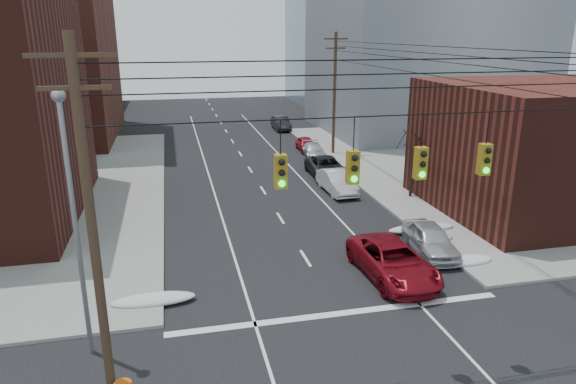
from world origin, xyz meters
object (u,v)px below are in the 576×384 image
parked_car_b (337,182)px  parked_car_f (281,123)px  red_pickup (393,261)px  parked_car_e (306,144)px  parked_car_a (430,239)px  lot_car_b (32,189)px  lot_car_a (50,190)px  parked_car_d (314,150)px  parked_car_c (326,167)px

parked_car_b → parked_car_f: parked_car_f is taller
red_pickup → parked_car_e: bearing=81.1°
parked_car_a → parked_car_b: (-1.35, 11.23, -0.00)m
parked_car_a → lot_car_b: size_ratio=0.94×
parked_car_f → lot_car_a: bearing=-131.7°
red_pickup → parked_car_d: size_ratio=1.37×
parked_car_e → lot_car_a: bearing=-149.8°
parked_car_a → parked_car_f: bearing=96.1°
parked_car_f → parked_car_e: bearing=-89.1°
red_pickup → parked_car_b: 13.39m
parked_car_b → lot_car_a: bearing=170.9°
parked_car_b → parked_car_f: 25.08m
parked_car_b → lot_car_b: (-20.73, 2.85, 0.05)m
parked_car_e → lot_car_a: 23.69m
parked_car_f → parked_car_c: bearing=-91.4°
parked_car_c → parked_car_d: bearing=84.5°
red_pickup → lot_car_a: 23.74m
parked_car_c → parked_car_f: 20.83m
parked_car_c → lot_car_b: size_ratio=1.13×
parked_car_c → parked_car_d: size_ratio=1.29×
parked_car_b → lot_car_b: 20.92m
lot_car_a → lot_car_b: size_ratio=0.85×
parked_car_a → parked_car_b: bearing=103.0°
parked_car_c → parked_car_e: bearing=86.6°
parked_car_a → lot_car_a: 24.88m
parked_car_f → lot_car_b: bearing=-134.0°
parked_car_b → parked_car_f: size_ratio=1.00×
parked_car_d → parked_car_f: (0.00, 14.21, 0.16)m
red_pickup → parked_car_d: bearing=80.3°
lot_car_a → lot_car_b: (-1.23, 0.51, -0.00)m
parked_car_e → parked_car_f: 11.45m
parked_car_a → parked_car_d: 22.06m
parked_car_d → parked_car_e: size_ratio=1.11×
parked_car_e → parked_car_f: parked_car_f is taller
red_pickup → lot_car_a: size_ratio=1.42×
parked_car_b → parked_car_f: bearing=84.7°
parked_car_a → lot_car_a: size_ratio=1.11×
lot_car_a → red_pickup: bearing=-153.3°
red_pickup → parked_car_d: (2.99, 24.13, -0.19)m
lot_car_a → parked_car_c: bearing=-106.7°
parked_car_c → lot_car_a: size_ratio=1.33×
parked_car_c → parked_car_e: size_ratio=1.43×
parked_car_e → lot_car_a: size_ratio=0.93×
red_pickup → parked_car_a: red_pickup is taller
red_pickup → parked_car_b: red_pickup is taller
parked_car_c → lot_car_b: bearing=-174.6°
parked_car_a → parked_car_b: size_ratio=0.97×
red_pickup → parked_car_c: size_ratio=1.06×
parked_car_b → parked_car_d: size_ratio=1.11×
red_pickup → lot_car_a: red_pickup is taller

